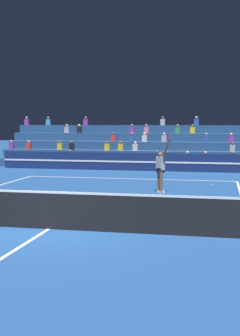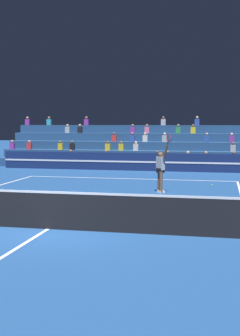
{
  "view_description": "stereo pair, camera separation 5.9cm",
  "coord_description": "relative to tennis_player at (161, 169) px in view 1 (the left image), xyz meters",
  "views": [
    {
      "loc": [
        4.57,
        -12.03,
        2.94
      ],
      "look_at": [
        0.65,
        6.45,
        1.1
      ],
      "focal_mm": 50.0,
      "sensor_mm": 36.0,
      "label": 1
    },
    {
      "loc": [
        4.63,
        -12.02,
        2.94
      ],
      "look_at": [
        0.65,
        6.45,
        1.1
      ],
      "focal_mm": 50.0,
      "sensor_mm": 36.0,
      "label": 2
    }
  ],
  "objects": [
    {
      "name": "bleacher_stand",
      "position": [
        -2.19,
        12.49,
        0.03
      ],
      "size": [
        20.06,
        4.75,
        3.38
      ],
      "color": "navy",
      "rests_on": "ground"
    },
    {
      "name": "ground_plane",
      "position": [
        -2.19,
        -7.39,
        -0.99
      ],
      "size": [
        120.0,
        120.0,
        0.0
      ],
      "primitive_type": "plane",
      "color": "navy"
    },
    {
      "name": "tennis_ball",
      "position": [
        2.07,
        2.7,
        -0.95
      ],
      "size": [
        0.07,
        0.07,
        0.07
      ],
      "primitive_type": "sphere",
      "color": "#C6DB33",
      "rests_on": "ground"
    },
    {
      "name": "sponsor_banner_wall",
      "position": [
        -2.19,
        8.69,
        -0.44
      ],
      "size": [
        18.0,
        0.26,
        1.1
      ],
      "color": "navy",
      "rests_on": "ground"
    },
    {
      "name": "tennis_player",
      "position": [
        0.0,
        0.0,
        0.0
      ],
      "size": [
        0.76,
        0.76,
        2.48
      ],
      "color": "brown",
      "rests_on": "ground"
    },
    {
      "name": "tennis_net",
      "position": [
        -2.19,
        -7.39,
        -0.44
      ],
      "size": [
        12.0,
        0.1,
        1.1
      ],
      "color": "black",
      "rests_on": "ground"
    },
    {
      "name": "court_lines",
      "position": [
        -2.19,
        -7.39,
        -0.98
      ],
      "size": [
        11.1,
        23.9,
        0.01
      ],
      "color": "white",
      "rests_on": "ground"
    }
  ]
}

